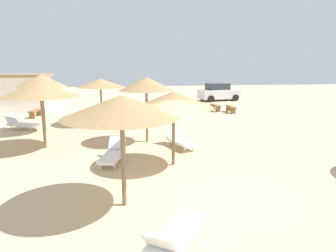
{
  "coord_description": "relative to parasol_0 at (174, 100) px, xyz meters",
  "views": [
    {
      "loc": [
        -1.54,
        -8.06,
        3.58
      ],
      "look_at": [
        0.0,
        3.0,
        1.2
      ],
      "focal_mm": 31.23,
      "sensor_mm": 36.0,
      "label": 1
    }
  ],
  "objects": [
    {
      "name": "parasol_4",
      "position": [
        -1.73,
        -2.88,
        0.2
      ],
      "size": [
        2.91,
        2.91,
        2.85
      ],
      "color": "#75604C",
      "rests_on": "ground"
    },
    {
      "name": "lounger_0",
      "position": [
        -2.17,
        0.58,
        -2.04
      ],
      "size": [
        1.02,
        1.94,
        0.8
      ],
      "color": "white",
      "rests_on": "ground"
    },
    {
      "name": "ground_plane",
      "position": [
        -0.04,
        -1.89,
        -2.37
      ],
      "size": [
        80.0,
        80.0,
        0.0
      ],
      "primitive_type": "plane",
      "color": "#D1B284"
    },
    {
      "name": "lounger_4",
      "position": [
        -0.74,
        -4.88,
        -2.05
      ],
      "size": [
        1.55,
        1.9,
        0.8
      ],
      "color": "white",
      "rests_on": "ground"
    },
    {
      "name": "lounger_2",
      "position": [
        -7.49,
        6.91,
        -2.04
      ],
      "size": [
        1.94,
        1.33,
        0.81
      ],
      "color": "white",
      "rests_on": "ground"
    },
    {
      "name": "parasol_7",
      "position": [
        -3.15,
        7.94,
        0.09
      ],
      "size": [
        2.82,
        2.82,
        2.72
      ],
      "color": "#75604C",
      "rests_on": "ground"
    },
    {
      "name": "parasol_3",
      "position": [
        -0.72,
        3.31,
        0.3
      ],
      "size": [
        2.5,
        2.5,
        3.01
      ],
      "color": "#75604C",
      "rests_on": "ground"
    },
    {
      "name": "parasol_2",
      "position": [
        -5.99,
        6.09,
        0.35
      ],
      "size": [
        2.57,
        2.57,
        3.06
      ],
      "color": "#75604C",
      "rests_on": "ground"
    },
    {
      "name": "lounger_3",
      "position": [
        0.63,
        2.24,
        -2.05
      ],
      "size": [
        1.28,
        1.99,
        0.73
      ],
      "color": "white",
      "rests_on": "ground"
    },
    {
      "name": "bench_0",
      "position": [
        5.17,
        11.8,
        -2.02
      ],
      "size": [
        0.51,
        1.53,
        0.49
      ],
      "color": "brown",
      "rests_on": "ground"
    },
    {
      "name": "beach_cabana",
      "position": [
        -9.91,
        14.81,
        -0.94
      ],
      "size": [
        4.02,
        4.08,
        2.81
      ],
      "color": "white",
      "rests_on": "ground"
    },
    {
      "name": "parasol_5",
      "position": [
        -5.17,
        2.88,
        0.17
      ],
      "size": [
        3.15,
        3.15,
        2.85
      ],
      "color": "#75604C",
      "rests_on": "ground"
    },
    {
      "name": "parked_car",
      "position": [
        7.41,
        18.07,
        -1.55
      ],
      "size": [
        4.26,
        2.6,
        1.72
      ],
      "color": "silver",
      "rests_on": "ground"
    },
    {
      "name": "bench_2",
      "position": [
        -7.86,
        10.86,
        -2.02
      ],
      "size": [
        0.56,
        1.54,
        0.49
      ],
      "color": "brown",
      "rests_on": "ground"
    },
    {
      "name": "parasol_0",
      "position": [
        0.0,
        0.0,
        0.0
      ],
      "size": [
        2.81,
        2.81,
        2.66
      ],
      "color": "#75604C",
      "rests_on": "ground"
    },
    {
      "name": "bench_1",
      "position": [
        6.08,
        10.89,
        -2.02
      ],
      "size": [
        0.46,
        1.51,
        0.49
      ],
      "color": "brown",
      "rests_on": "ground"
    }
  ]
}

